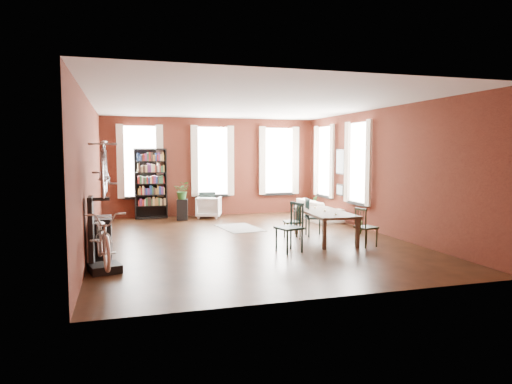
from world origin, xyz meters
name	(u,v)px	position (x,y,z in m)	size (l,w,h in m)	color
room	(251,150)	(0.25, 0.62, 2.14)	(9.00, 9.04, 3.22)	black
dining_table	(325,226)	(1.72, -0.57, 0.35)	(0.92, 2.03, 0.69)	brown
dining_chair_a	(289,228)	(0.47, -1.51, 0.51)	(0.47, 0.47, 1.03)	#193836
dining_chair_b	(292,222)	(1.06, -0.14, 0.41)	(0.38, 0.38, 0.82)	black
dining_chair_c	(366,227)	(2.31, -1.45, 0.43)	(0.40, 0.40, 0.86)	#1F2E1B
dining_chair_d	(314,217)	(1.72, 0.05, 0.47)	(0.43, 0.43, 0.94)	#193739
bookshelf	(151,184)	(-2.00, 4.30, 1.10)	(1.00, 0.32, 2.20)	black
white_armchair	(209,206)	(-0.23, 3.91, 0.37)	(0.73, 0.68, 0.75)	white
cream_sofa	(318,206)	(2.95, 2.60, 0.41)	(2.08, 0.61, 0.81)	beige
striped_rug	(240,228)	(0.22, 1.69, 0.01)	(0.96, 1.53, 0.01)	black
bike_trainer	(105,268)	(-3.18, -2.13, 0.07)	(0.50, 0.50, 0.15)	black
bike_wall_rack	(91,233)	(-3.40, -1.80, 0.65)	(0.16, 0.60, 1.30)	black
console_table	(101,237)	(-3.28, -0.90, 0.40)	(0.40, 0.80, 0.80)	black
plant_stand	(182,210)	(-1.11, 3.64, 0.32)	(0.32, 0.32, 0.65)	black
plant_by_sofa	(312,211)	(3.17, 3.54, 0.14)	(0.36, 0.65, 0.29)	#255321
plant_small	(359,231)	(2.95, 0.00, 0.08)	(0.24, 0.46, 0.16)	#335823
bicycle_floor	(103,212)	(-3.19, -2.12, 1.05)	(0.63, 0.95, 1.82)	beige
bicycle_hung	(104,149)	(-3.15, -1.80, 2.13)	(0.47, 1.00, 1.66)	#A5A8AD
plant_on_stand	(182,192)	(-1.10, 3.61, 0.86)	(0.49, 0.54, 0.42)	#275C25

